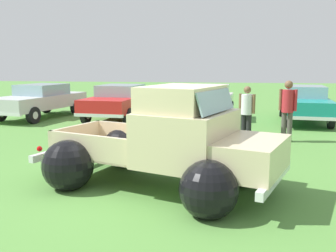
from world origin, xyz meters
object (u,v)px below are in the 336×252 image
(show_car_2, at_px, (208,101))
(spectator_1, at_px, (288,107))
(vintage_pickup_truck, at_px, (174,149))
(spectator_0, at_px, (247,110))
(show_car_3, at_px, (305,102))
(show_car_0, at_px, (40,99))
(show_car_1, at_px, (120,101))

(show_car_2, height_order, spectator_1, spectator_1)
(vintage_pickup_truck, height_order, spectator_1, vintage_pickup_truck)
(spectator_0, bearing_deg, show_car_3, -0.81)
(vintage_pickup_truck, bearing_deg, show_car_2, 108.03)
(show_car_0, xyz_separation_m, show_car_2, (7.16, 0.46, 0.00))
(vintage_pickup_truck, xyz_separation_m, show_car_1, (-3.37, 8.52, 0.03))
(show_car_3, bearing_deg, spectator_0, -24.70)
(spectator_0, bearing_deg, show_car_2, 47.31)
(vintage_pickup_truck, xyz_separation_m, show_car_0, (-6.87, 8.50, 0.03))
(show_car_3, bearing_deg, show_car_0, -81.55)
(spectator_0, bearing_deg, show_car_0, 96.14)
(show_car_1, bearing_deg, show_car_3, 98.20)
(spectator_1, bearing_deg, show_car_1, 82.77)
(show_car_0, distance_m, spectator_1, 10.36)
(show_car_0, relative_size, spectator_1, 2.67)
(vintage_pickup_truck, bearing_deg, show_car_1, 131.47)
(show_car_0, bearing_deg, spectator_0, 77.80)
(show_car_1, xyz_separation_m, show_car_3, (7.49, 0.38, -0.00))
(show_car_3, bearing_deg, vintage_pickup_truck, -18.47)
(vintage_pickup_truck, relative_size, spectator_1, 2.75)
(show_car_3, bearing_deg, spectator_1, -11.49)
(show_car_3, relative_size, spectator_0, 2.84)
(show_car_2, distance_m, spectator_0, 4.45)
(show_car_2, relative_size, spectator_0, 2.88)
(spectator_0, distance_m, spectator_1, 1.19)
(vintage_pickup_truck, distance_m, spectator_1, 5.50)
(vintage_pickup_truck, distance_m, show_car_2, 8.97)
(vintage_pickup_truck, xyz_separation_m, show_car_3, (4.12, 8.90, 0.02))
(vintage_pickup_truck, xyz_separation_m, spectator_1, (2.78, 4.74, 0.29))
(show_car_1, height_order, spectator_0, spectator_0)
(show_car_2, xyz_separation_m, spectator_0, (1.30, -4.25, 0.15))
(vintage_pickup_truck, relative_size, spectator_0, 3.03)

